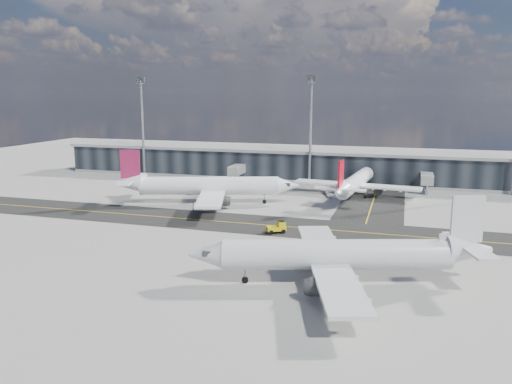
# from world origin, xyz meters

# --- Properties ---
(ground) EXTENTS (300.00, 300.00, 0.00)m
(ground) POSITION_xyz_m (0.00, 0.00, 0.00)
(ground) COLOR gray
(ground) RESTS_ON ground
(taxiway_lanes) EXTENTS (180.00, 63.00, 0.03)m
(taxiway_lanes) POSITION_xyz_m (3.91, 10.74, 0.01)
(taxiway_lanes) COLOR black
(taxiway_lanes) RESTS_ON ground
(terminal_concourse) EXTENTS (152.00, 19.80, 8.80)m
(terminal_concourse) POSITION_xyz_m (0.04, 54.93, 4.09)
(terminal_concourse) COLOR black
(terminal_concourse) RESTS_ON ground
(floodlight_masts) EXTENTS (102.50, 0.70, 28.90)m
(floodlight_masts) POSITION_xyz_m (0.00, 48.00, 15.61)
(floodlight_masts) COLOR gray
(floodlight_masts) RESTS_ON ground
(airliner_af) EXTENTS (40.42, 34.84, 12.21)m
(airliner_af) POSITION_xyz_m (-17.63, 17.86, 4.03)
(airliner_af) COLOR white
(airliner_af) RESTS_ON ground
(airliner_redtail) EXTENTS (30.57, 35.77, 10.59)m
(airliner_redtail) POSITION_xyz_m (13.43, 34.87, 3.50)
(airliner_redtail) COLOR white
(airliner_redtail) RESTS_ON ground
(airliner_near) EXTENTS (38.84, 33.48, 11.72)m
(airliner_near) POSITION_xyz_m (17.05, -21.30, 3.87)
(airliner_near) COLOR silver
(airliner_near) RESTS_ON ground
(baggage_tug) EXTENTS (3.70, 3.10, 2.11)m
(baggage_tug) POSITION_xyz_m (3.42, -0.52, 1.06)
(baggage_tug) COLOR yellow
(baggage_tug) RESTS_ON ground
(service_van) EXTENTS (3.75, 5.29, 1.34)m
(service_van) POSITION_xyz_m (7.97, 33.61, 0.67)
(service_van) COLOR white
(service_van) RESTS_ON ground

